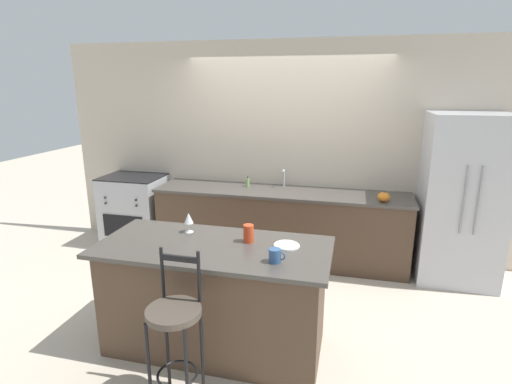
% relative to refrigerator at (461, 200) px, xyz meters
% --- Properties ---
extents(ground_plane, '(18.00, 18.00, 0.00)m').
position_rel_refrigerator_xyz_m(ground_plane, '(-2.03, -0.34, -0.94)').
color(ground_plane, beige).
extents(wall_back, '(6.00, 0.07, 2.70)m').
position_rel_refrigerator_xyz_m(wall_back, '(-2.03, 0.38, 0.41)').
color(wall_back, beige).
rests_on(wall_back, ground_plane).
extents(back_counter, '(3.13, 0.70, 0.90)m').
position_rel_refrigerator_xyz_m(back_counter, '(-2.03, 0.05, -0.49)').
color(back_counter, '#4C3828').
rests_on(back_counter, ground_plane).
extents(sink_faucet, '(0.02, 0.13, 0.22)m').
position_rel_refrigerator_xyz_m(sink_faucet, '(-2.03, 0.25, 0.10)').
color(sink_faucet, '#ADAFB5').
rests_on(sink_faucet, back_counter).
extents(kitchen_island, '(1.88, 0.86, 0.93)m').
position_rel_refrigerator_xyz_m(kitchen_island, '(-2.23, -1.84, -0.47)').
color(kitchen_island, '#4C3828').
rests_on(kitchen_island, ground_plane).
extents(refrigerator, '(0.83, 0.75, 1.88)m').
position_rel_refrigerator_xyz_m(refrigerator, '(0.00, 0.00, 0.00)').
color(refrigerator, '#BCBCC1').
rests_on(refrigerator, ground_plane).
extents(oven_range, '(0.80, 0.65, 0.97)m').
position_rel_refrigerator_xyz_m(oven_range, '(-4.06, 0.05, -0.46)').
color(oven_range, '#ADAFB5').
rests_on(oven_range, ground_plane).
extents(bar_stool_near, '(0.37, 0.37, 1.10)m').
position_rel_refrigerator_xyz_m(bar_stool_near, '(-2.28, -2.48, -0.35)').
color(bar_stool_near, black).
rests_on(bar_stool_near, ground_plane).
extents(dinner_plate, '(0.21, 0.21, 0.02)m').
position_rel_refrigerator_xyz_m(dinner_plate, '(-1.65, -1.72, -0.01)').
color(dinner_plate, white).
rests_on(dinner_plate, kitchen_island).
extents(wine_glass, '(0.08, 0.08, 0.18)m').
position_rel_refrigerator_xyz_m(wine_glass, '(-2.53, -1.62, 0.11)').
color(wine_glass, white).
rests_on(wine_glass, kitchen_island).
extents(coffee_mug, '(0.12, 0.09, 0.10)m').
position_rel_refrigerator_xyz_m(coffee_mug, '(-1.68, -2.03, 0.04)').
color(coffee_mug, '#335689').
rests_on(coffee_mug, kitchen_island).
extents(tumbler_cup, '(0.08, 0.08, 0.15)m').
position_rel_refrigerator_xyz_m(tumbler_cup, '(-1.97, -1.70, 0.06)').
color(tumbler_cup, red).
rests_on(tumbler_cup, kitchen_island).
extents(pumpkin_decoration, '(0.14, 0.14, 0.13)m').
position_rel_refrigerator_xyz_m(pumpkin_decoration, '(-0.83, -0.15, 0.02)').
color(pumpkin_decoration, orange).
rests_on(pumpkin_decoration, back_counter).
extents(soap_bottle, '(0.04, 0.04, 0.13)m').
position_rel_refrigerator_xyz_m(soap_bottle, '(-2.48, 0.14, 0.02)').
color(soap_bottle, '#89B260').
rests_on(soap_bottle, back_counter).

